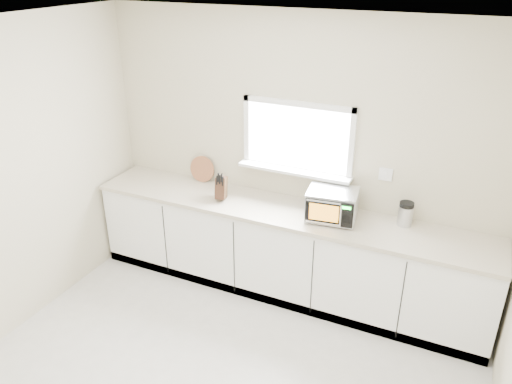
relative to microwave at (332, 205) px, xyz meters
The scene contains 7 objects.
back_wall 0.62m from the microwave, 146.42° to the left, with size 4.00×0.17×2.70m.
cabinets 0.78m from the microwave, behind, with size 3.92×0.60×0.88m, color white.
countertop 0.49m from the microwave, behind, with size 3.92×0.64×0.04m, color beige.
microwave is the anchor object (origin of this frame).
knife_block 1.11m from the microwave, behind, with size 0.15×0.22×0.29m.
cutting_board 1.52m from the microwave, behind, with size 0.28×0.28×0.02m, color #A3663F.
coffee_grinder 0.65m from the microwave, 15.32° to the left, with size 0.15×0.15×0.23m.
Camera 1 is at (1.52, -2.24, 3.10)m, focal length 35.00 mm.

